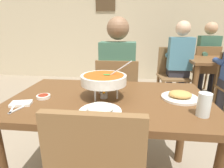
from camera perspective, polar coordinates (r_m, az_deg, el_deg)
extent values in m
cube|color=beige|center=(4.41, 4.64, 21.08)|extent=(10.00, 0.10, 3.00)
cube|color=brown|center=(1.24, -0.74, -5.12)|extent=(1.34, 0.80, 0.04)
cylinder|color=brown|center=(1.87, -18.65, -10.76)|extent=(0.07, 0.07, 0.71)
cylinder|color=brown|center=(1.77, 21.26, -12.62)|extent=(0.07, 0.07, 0.71)
cube|color=brown|center=(2.07, 1.87, -4.44)|extent=(0.44, 0.44, 0.03)
cube|color=brown|center=(1.81, 1.47, 0.31)|extent=(0.42, 0.04, 0.45)
cylinder|color=brown|center=(2.33, 6.88, -8.01)|extent=(0.04, 0.04, 0.42)
cylinder|color=brown|center=(2.36, -2.47, -7.64)|extent=(0.04, 0.04, 0.42)
cylinder|color=brown|center=(2.00, 6.96, -12.65)|extent=(0.04, 0.04, 0.42)
cylinder|color=brown|center=(2.02, -4.11, -12.14)|extent=(0.04, 0.04, 0.42)
cylinder|color=#2D2D38|center=(2.17, 4.52, -9.48)|extent=(0.10, 0.10, 0.45)
cylinder|color=#2D2D38|center=(2.19, -0.79, -9.26)|extent=(0.10, 0.10, 0.45)
cube|color=#2D2D38|center=(2.03, 1.85, -2.68)|extent=(0.32, 0.32, 0.12)
cube|color=#3D6B56|center=(1.87, 1.75, 5.46)|extent=(0.36, 0.20, 0.50)
sphere|color=#846047|center=(1.83, 1.87, 17.20)|extent=(0.22, 0.22, 0.22)
cylinder|color=#3D6B56|center=(2.07, 6.62, 5.10)|extent=(0.08, 0.28, 0.08)
cylinder|color=#3D6B56|center=(2.09, -2.22, 5.33)|extent=(0.08, 0.28, 0.08)
cube|color=brown|center=(0.80, -5.86, -23.74)|extent=(0.42, 0.04, 0.45)
cylinder|color=silver|center=(1.20, 1.67, -2.39)|extent=(0.01, 0.01, 0.10)
cylinder|color=silver|center=(1.29, -4.03, -1.01)|extent=(0.01, 0.01, 0.10)
cylinder|color=silver|center=(1.15, -5.39, -3.43)|extent=(0.01, 0.01, 0.10)
torus|color=silver|center=(1.20, -2.61, 0.03)|extent=(0.21, 0.21, 0.01)
cylinder|color=#B2B2B7|center=(1.22, -2.56, -3.65)|extent=(0.05, 0.05, 0.04)
cone|color=orange|center=(1.21, -2.58, -2.23)|extent=(0.02, 0.02, 0.04)
cylinder|color=white|center=(1.19, -2.63, 1.41)|extent=(0.30, 0.30, 0.06)
cylinder|color=#B75119|center=(1.18, -2.65, 2.58)|extent=(0.26, 0.26, 0.01)
ellipsoid|color=#388433|center=(1.18, -1.69, 2.98)|extent=(0.05, 0.03, 0.01)
cylinder|color=silver|center=(1.18, 1.81, 4.35)|extent=(0.18, 0.01, 0.13)
cylinder|color=white|center=(1.02, -3.75, -8.75)|extent=(0.24, 0.24, 0.01)
ellipsoid|color=white|center=(1.01, -3.78, -7.44)|extent=(0.15, 0.13, 0.04)
cylinder|color=white|center=(1.29, 20.62, -4.11)|extent=(0.24, 0.24, 0.01)
ellipsoid|color=tan|center=(1.28, 20.73, -3.05)|extent=(0.15, 0.13, 0.04)
cylinder|color=white|center=(1.31, -20.85, -3.74)|extent=(0.09, 0.09, 0.02)
cylinder|color=maroon|center=(1.31, -20.89, -3.37)|extent=(0.07, 0.07, 0.01)
cube|color=white|center=(1.25, -26.77, -5.52)|extent=(0.14, 0.11, 0.02)
cube|color=silver|center=(1.23, -28.77, -6.47)|extent=(0.08, 0.16, 0.01)
cube|color=silver|center=(1.20, -26.79, -6.69)|extent=(0.06, 0.17, 0.01)
cylinder|color=silver|center=(1.08, 27.06, -5.84)|extent=(0.07, 0.07, 0.13)
cylinder|color=#4C331E|center=(1.09, 26.92, -6.81)|extent=(0.06, 0.06, 0.08)
cube|color=brown|center=(3.28, 31.00, 6.51)|extent=(1.00, 0.80, 0.04)
cylinder|color=brown|center=(2.89, 24.64, -1.41)|extent=(0.07, 0.07, 0.71)
cylinder|color=brown|center=(3.52, 21.33, 2.11)|extent=(0.07, 0.07, 0.71)
cylinder|color=brown|center=(2.96, 29.62, -4.67)|extent=(0.04, 0.04, 0.42)
cube|color=brown|center=(3.83, 26.33, 3.90)|extent=(0.45, 0.45, 0.03)
cube|color=brown|center=(3.60, 27.92, 6.86)|extent=(0.42, 0.05, 0.45)
cylinder|color=brown|center=(4.12, 27.48, 1.34)|extent=(0.04, 0.04, 0.42)
cylinder|color=brown|center=(3.99, 22.43, 1.53)|extent=(0.04, 0.04, 0.42)
cylinder|color=brown|center=(3.78, 29.54, -0.24)|extent=(0.04, 0.04, 0.42)
cylinder|color=brown|center=(3.64, 24.09, -0.09)|extent=(0.04, 0.04, 0.42)
cube|color=brown|center=(3.11, 18.62, 2.05)|extent=(0.48, 0.48, 0.03)
cube|color=brown|center=(3.24, 18.00, 7.07)|extent=(0.42, 0.08, 0.45)
cylinder|color=brown|center=(2.95, 15.73, -3.09)|extent=(0.04, 0.04, 0.42)
cylinder|color=brown|center=(3.06, 22.63, -3.02)|extent=(0.04, 0.04, 0.42)
cylinder|color=brown|center=(3.29, 14.15, -0.81)|extent=(0.04, 0.04, 0.42)
cylinder|color=brown|center=(3.40, 20.40, -0.82)|extent=(0.04, 0.04, 0.42)
cube|color=brown|center=(3.63, 18.32, 4.19)|extent=(0.46, 0.46, 0.03)
cube|color=brown|center=(3.65, 21.74, 7.74)|extent=(0.06, 0.42, 0.45)
cylinder|color=brown|center=(3.82, 14.57, 1.65)|extent=(0.04, 0.04, 0.42)
cylinder|color=brown|center=(3.46, 15.69, -0.04)|extent=(0.04, 0.04, 0.42)
cylinder|color=brown|center=(3.91, 20.04, 1.51)|extent=(0.04, 0.04, 0.42)
cylinder|color=brown|center=(3.56, 21.67, -0.15)|extent=(0.04, 0.04, 0.42)
cylinder|color=#2D2D38|center=(2.92, 30.95, -4.86)|extent=(0.10, 0.10, 0.45)
cylinder|color=#334C8C|center=(2.83, 30.89, 6.05)|extent=(0.08, 0.28, 0.08)
cylinder|color=#2D2D38|center=(3.81, 26.05, 0.61)|extent=(0.10, 0.10, 0.45)
cylinder|color=#2D2D38|center=(3.88, 28.82, 0.50)|extent=(0.10, 0.10, 0.45)
cube|color=#2D2D38|center=(3.82, 27.83, 4.83)|extent=(0.32, 0.32, 0.12)
cube|color=#3D6B56|center=(3.85, 28.05, 9.58)|extent=(0.36, 0.20, 0.50)
sphere|color=tan|center=(3.83, 28.88, 15.19)|extent=(0.22, 0.22, 0.22)
cylinder|color=#3D6B56|center=(3.61, 26.70, 8.59)|extent=(0.08, 0.28, 0.08)
cylinder|color=#3D6B56|center=(3.74, 31.33, 8.14)|extent=(0.08, 0.28, 0.08)
cylinder|color=#2D2D38|center=(3.31, 20.87, -1.05)|extent=(0.10, 0.10, 0.45)
cylinder|color=#2D2D38|center=(3.27, 17.49, -0.96)|extent=(0.10, 0.10, 0.45)
cube|color=#2D2D38|center=(3.18, 19.85, 3.65)|extent=(0.32, 0.32, 0.12)
cube|color=teal|center=(3.05, 20.78, 8.96)|extent=(0.36, 0.20, 0.50)
sphere|color=beige|center=(3.03, 21.56, 16.08)|extent=(0.22, 0.22, 0.22)
cylinder|color=teal|center=(3.29, 22.57, 8.41)|extent=(0.08, 0.28, 0.08)
cylinder|color=teal|center=(3.21, 17.04, 8.79)|extent=(0.08, 0.28, 0.08)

